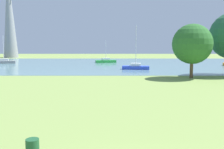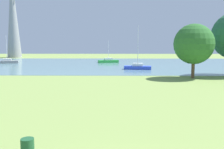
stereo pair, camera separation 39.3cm
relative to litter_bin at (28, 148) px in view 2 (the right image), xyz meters
name	(u,v)px [view 2 (the right image)]	position (x,y,z in m)	size (l,w,h in m)	color
ground_plane	(115,85)	(3.64, 19.03, -0.40)	(160.00, 160.00, 0.00)	#7F994C
litter_bin	(28,148)	(0.00, 0.00, 0.00)	(0.56, 0.56, 0.80)	#1E512D
water_surface	(116,64)	(3.64, 47.03, -0.39)	(140.00, 40.00, 0.02)	slate
sailboat_green	(108,61)	(1.88, 51.15, 0.05)	(5.02, 2.66, 5.34)	green
sailboat_gray	(7,61)	(-21.32, 48.76, 0.06)	(5.03, 2.87, 6.37)	gray
sailboat_blue	(138,67)	(7.60, 35.87, 0.07)	(4.95, 2.10, 7.78)	blue
tree_east_far	(194,44)	(14.14, 24.64, 4.19)	(5.39, 5.39, 7.30)	brown
electricity_pylon	(13,13)	(-28.56, 71.83, 13.45)	(6.40, 4.40, 27.68)	gray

